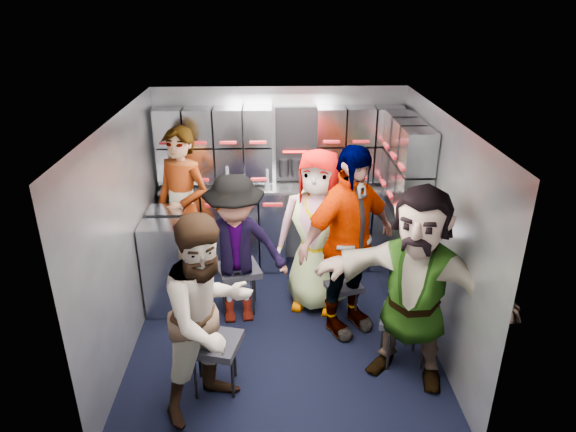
{
  "coord_description": "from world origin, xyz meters",
  "views": [
    {
      "loc": [
        -0.08,
        -4.14,
        3.07
      ],
      "look_at": [
        0.06,
        0.35,
        1.07
      ],
      "focal_mm": 32.0,
      "sensor_mm": 36.0,
      "label": 1
    }
  ],
  "objects_px": {
    "jump_seat_near_right": "(404,321)",
    "jump_seat_near_left": "(214,346)",
    "jump_seat_mid_left": "(238,272)",
    "attendant_standing": "(183,210)",
    "attendant_arc_c": "(317,232)",
    "attendant_arc_a": "(208,317)",
    "jump_seat_center": "(315,266)",
    "attendant_arc_d": "(348,243)",
    "attendant_arc_b": "(236,251)",
    "jump_seat_mid_right": "(343,287)",
    "attendant_arc_e": "(415,288)"
  },
  "relations": [
    {
      "from": "jump_seat_near_right",
      "to": "jump_seat_near_left",
      "type": "bearing_deg",
      "value": -169.61
    },
    {
      "from": "jump_seat_near_left",
      "to": "jump_seat_mid_left",
      "type": "bearing_deg",
      "value": 83.65
    },
    {
      "from": "attendant_standing",
      "to": "attendant_arc_c",
      "type": "relative_size",
      "value": 1.06
    },
    {
      "from": "attendant_arc_a",
      "to": "jump_seat_center",
      "type": "bearing_deg",
      "value": 15.71
    },
    {
      "from": "jump_seat_near_right",
      "to": "attendant_arc_d",
      "type": "relative_size",
      "value": 0.27
    },
    {
      "from": "attendant_standing",
      "to": "attendant_arc_b",
      "type": "xyz_separation_m",
      "value": [
        0.6,
        -0.72,
        -0.13
      ]
    },
    {
      "from": "jump_seat_mid_right",
      "to": "attendant_arc_b",
      "type": "distance_m",
      "value": 1.12
    },
    {
      "from": "jump_seat_center",
      "to": "attendant_arc_d",
      "type": "relative_size",
      "value": 0.24
    },
    {
      "from": "jump_seat_mid_left",
      "to": "jump_seat_center",
      "type": "xyz_separation_m",
      "value": [
        0.8,
        0.23,
        -0.07
      ]
    },
    {
      "from": "jump_seat_mid_right",
      "to": "attendant_arc_c",
      "type": "height_order",
      "value": "attendant_arc_c"
    },
    {
      "from": "jump_seat_center",
      "to": "attendant_standing",
      "type": "relative_size",
      "value": 0.24
    },
    {
      "from": "attendant_arc_a",
      "to": "attendant_arc_e",
      "type": "xyz_separation_m",
      "value": [
        1.63,
        0.3,
        0.04
      ]
    },
    {
      "from": "jump_seat_mid_right",
      "to": "attendant_arc_c",
      "type": "distance_m",
      "value": 0.6
    },
    {
      "from": "attendant_standing",
      "to": "attendant_arc_c",
      "type": "distance_m",
      "value": 1.49
    },
    {
      "from": "jump_seat_mid_left",
      "to": "attendant_arc_b",
      "type": "relative_size",
      "value": 0.33
    },
    {
      "from": "jump_seat_near_left",
      "to": "attendant_arc_d",
      "type": "relative_size",
      "value": 0.26
    },
    {
      "from": "attendant_standing",
      "to": "attendant_arc_a",
      "type": "height_order",
      "value": "attendant_standing"
    },
    {
      "from": "attendant_arc_a",
      "to": "attendant_arc_b",
      "type": "distance_m",
      "value": 1.18
    },
    {
      "from": "jump_seat_near_left",
      "to": "jump_seat_mid_left",
      "type": "xyz_separation_m",
      "value": [
        0.13,
        1.17,
        0.0
      ]
    },
    {
      "from": "jump_seat_mid_left",
      "to": "attendant_arc_a",
      "type": "bearing_deg",
      "value": -95.51
    },
    {
      "from": "jump_seat_center",
      "to": "attendant_arc_b",
      "type": "distance_m",
      "value": 0.99
    },
    {
      "from": "attendant_arc_a",
      "to": "jump_seat_near_right",
      "type": "bearing_deg",
      "value": -27.4
    },
    {
      "from": "jump_seat_near_left",
      "to": "attendant_arc_a",
      "type": "bearing_deg",
      "value": -90.0
    },
    {
      "from": "attendant_arc_e",
      "to": "attendant_standing",
      "type": "bearing_deg",
      "value": 170.74
    },
    {
      "from": "attendant_standing",
      "to": "attendant_arc_d",
      "type": "distance_m",
      "value": 1.88
    },
    {
      "from": "attendant_arc_a",
      "to": "attendant_standing",
      "type": "bearing_deg",
      "value": 60.28
    },
    {
      "from": "attendant_arc_b",
      "to": "attendant_arc_c",
      "type": "height_order",
      "value": "attendant_arc_c"
    },
    {
      "from": "jump_seat_mid_left",
      "to": "attendant_arc_b",
      "type": "bearing_deg",
      "value": -90.0
    },
    {
      "from": "jump_seat_mid_right",
      "to": "attendant_arc_a",
      "type": "relative_size",
      "value": 0.25
    },
    {
      "from": "jump_seat_mid_right",
      "to": "jump_seat_near_left",
      "type": "bearing_deg",
      "value": -140.25
    },
    {
      "from": "jump_seat_near_right",
      "to": "attendant_arc_b",
      "type": "xyz_separation_m",
      "value": [
        -1.5,
        0.69,
        0.35
      ]
    },
    {
      "from": "jump_seat_mid_left",
      "to": "jump_seat_mid_right",
      "type": "xyz_separation_m",
      "value": [
        1.04,
        -0.19,
        -0.08
      ]
    },
    {
      "from": "jump_seat_near_right",
      "to": "attendant_arc_d",
      "type": "distance_m",
      "value": 0.84
    },
    {
      "from": "jump_seat_near_left",
      "to": "jump_seat_center",
      "type": "distance_m",
      "value": 1.68
    },
    {
      "from": "jump_seat_near_right",
      "to": "attendant_arc_e",
      "type": "bearing_deg",
      "value": -90.0
    },
    {
      "from": "attendant_arc_a",
      "to": "jump_seat_mid_left",
      "type": "bearing_deg",
      "value": 40.7
    },
    {
      "from": "jump_seat_center",
      "to": "attendant_arc_c",
      "type": "relative_size",
      "value": 0.26
    },
    {
      "from": "jump_seat_center",
      "to": "attendant_arc_c",
      "type": "height_order",
      "value": "attendant_arc_c"
    },
    {
      "from": "jump_seat_center",
      "to": "attendant_arc_b",
      "type": "height_order",
      "value": "attendant_arc_b"
    },
    {
      "from": "jump_seat_near_right",
      "to": "attendant_arc_d",
      "type": "xyz_separation_m",
      "value": [
        -0.45,
        0.5,
        0.51
      ]
    },
    {
      "from": "jump_seat_mid_left",
      "to": "attendant_arc_d",
      "type": "bearing_deg",
      "value": -19.61
    },
    {
      "from": "attendant_arc_a",
      "to": "attendant_arc_c",
      "type": "bearing_deg",
      "value": 12.59
    },
    {
      "from": "jump_seat_near_left",
      "to": "jump_seat_near_right",
      "type": "bearing_deg",
      "value": 10.39
    },
    {
      "from": "jump_seat_mid_left",
      "to": "jump_seat_near_right",
      "type": "xyz_separation_m",
      "value": [
        1.5,
        -0.87,
        -0.01
      ]
    },
    {
      "from": "jump_seat_center",
      "to": "jump_seat_near_right",
      "type": "height_order",
      "value": "jump_seat_near_right"
    },
    {
      "from": "jump_seat_mid_left",
      "to": "jump_seat_center",
      "type": "relative_size",
      "value": 1.15
    },
    {
      "from": "jump_seat_mid_right",
      "to": "attendant_standing",
      "type": "bearing_deg",
      "value": 156.03
    },
    {
      "from": "attendant_arc_e",
      "to": "jump_seat_mid_left",
      "type": "bearing_deg",
      "value": 172.84
    },
    {
      "from": "attendant_arc_c",
      "to": "jump_seat_mid_right",
      "type": "bearing_deg",
      "value": -27.6
    },
    {
      "from": "jump_seat_center",
      "to": "attendant_arc_a",
      "type": "relative_size",
      "value": 0.26
    }
  ]
}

